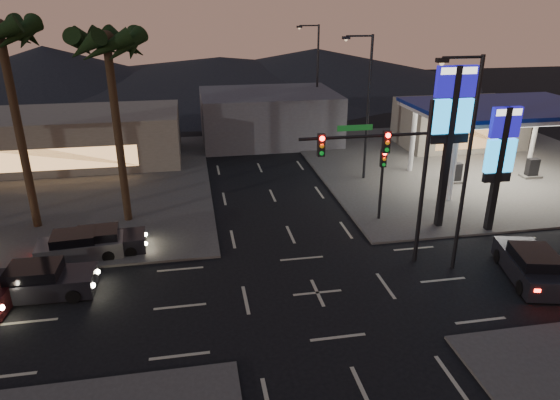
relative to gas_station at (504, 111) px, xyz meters
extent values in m
plane|color=black|center=(-16.00, -12.00, -5.08)|extent=(140.00, 140.00, 0.00)
cube|color=#47443F|center=(0.00, 4.00, -5.02)|extent=(24.00, 24.00, 0.12)
cube|color=#47443F|center=(-32.00, 4.00, -5.02)|extent=(24.00, 24.00, 0.12)
cylinder|color=silver|center=(-5.00, -3.00, -2.58)|extent=(0.36, 0.36, 5.00)
cylinder|color=silver|center=(-5.00, 3.00, -2.58)|extent=(0.36, 0.36, 5.00)
cylinder|color=silver|center=(5.00, 3.00, -2.58)|extent=(0.36, 0.36, 5.00)
cube|color=silver|center=(0.00, 0.00, 0.12)|extent=(12.00, 8.00, 0.50)
cube|color=white|center=(0.00, 0.00, -0.18)|extent=(11.60, 7.60, 0.06)
cube|color=navy|center=(0.00, 0.00, 0.27)|extent=(12.20, 8.20, 0.25)
cube|color=black|center=(-3.00, 0.00, -4.28)|extent=(0.80, 0.50, 1.40)
cube|color=black|center=(3.00, 0.00, -4.28)|extent=(0.80, 0.50, 1.40)
cube|color=#726B5B|center=(2.00, 9.00, -3.08)|extent=(10.00, 6.00, 4.00)
cube|color=black|center=(-7.50, -6.50, -0.58)|extent=(0.35, 0.35, 9.00)
cube|color=#120C8A|center=(-7.50, -6.50, 3.12)|extent=(2.20, 0.30, 1.60)
cube|color=white|center=(-7.50, -6.50, 3.67)|extent=(1.98, 0.32, 0.35)
cube|color=#1AA0F9|center=(-7.50, -6.50, 1.32)|extent=(2.20, 0.30, 1.80)
cube|color=black|center=(-7.50, -6.50, 0.12)|extent=(2.09, 0.28, 0.50)
cube|color=black|center=(-5.00, -7.50, -1.58)|extent=(0.35, 0.35, 7.00)
cube|color=#120C8A|center=(-5.00, -7.50, 1.12)|extent=(1.60, 0.30, 1.60)
cube|color=white|center=(-5.00, -7.50, 1.67)|extent=(1.44, 0.32, 0.35)
cube|color=#1AA0F9|center=(-5.00, -7.50, -0.68)|extent=(1.60, 0.30, 1.80)
cube|color=black|center=(-5.00, -7.50, -1.88)|extent=(1.52, 0.28, 0.50)
cylinder|color=black|center=(-10.50, -10.00, -1.08)|extent=(0.20, 0.20, 8.00)
cylinder|color=black|center=(-13.50, -10.00, 1.42)|extent=(6.00, 0.14, 0.14)
cube|color=#0C3F14|center=(-14.00, -10.00, 1.82)|extent=(1.60, 0.05, 0.25)
cube|color=black|center=(-12.50, -10.00, 1.12)|extent=(0.32, 0.25, 1.00)
sphere|color=#FF0C07|center=(-12.50, -10.15, 1.45)|extent=(0.22, 0.22, 0.22)
sphere|color=orange|center=(-12.50, -10.15, 1.12)|extent=(0.20, 0.20, 0.20)
sphere|color=#0CB226|center=(-12.50, -10.15, 0.79)|extent=(0.20, 0.20, 0.20)
cube|color=black|center=(-15.50, -10.00, 1.12)|extent=(0.32, 0.25, 1.00)
sphere|color=#FF0C07|center=(-15.50, -10.15, 1.45)|extent=(0.22, 0.22, 0.22)
sphere|color=orange|center=(-15.50, -10.15, 1.12)|extent=(0.20, 0.20, 0.20)
sphere|color=#0CB226|center=(-15.50, -10.15, 0.79)|extent=(0.20, 0.20, 0.20)
cylinder|color=black|center=(-10.50, -5.00, -3.08)|extent=(0.16, 0.16, 4.00)
cube|color=black|center=(-10.50, -5.00, -1.28)|extent=(0.32, 0.25, 1.00)
sphere|color=#FF0C07|center=(-10.50, -5.15, -0.95)|extent=(0.22, 0.22, 0.22)
sphere|color=orange|center=(-10.50, -5.15, -1.28)|extent=(0.20, 0.20, 0.20)
sphere|color=#0CB226|center=(-10.50, -5.15, -1.61)|extent=(0.20, 0.20, 0.20)
cylinder|color=black|center=(-9.00, -11.00, -0.08)|extent=(0.18, 0.18, 10.00)
cylinder|color=black|center=(-9.90, -11.00, 4.82)|extent=(1.80, 0.12, 0.12)
cube|color=black|center=(-10.80, -11.00, 4.72)|extent=(0.50, 0.25, 0.18)
sphere|color=#FFCC8C|center=(-10.80, -11.00, 4.60)|extent=(0.20, 0.20, 0.20)
cylinder|color=black|center=(-9.00, 2.00, -0.08)|extent=(0.18, 0.18, 10.00)
cylinder|color=black|center=(-9.90, 2.00, 4.82)|extent=(1.80, 0.12, 0.12)
cube|color=black|center=(-10.80, 2.00, 4.72)|extent=(0.50, 0.25, 0.18)
sphere|color=#FFCC8C|center=(-10.80, 2.00, 4.60)|extent=(0.20, 0.20, 0.20)
cylinder|color=black|center=(-9.00, 16.00, -0.08)|extent=(0.18, 0.18, 10.00)
cylinder|color=black|center=(-9.90, 16.00, 4.82)|extent=(1.80, 0.12, 0.12)
cube|color=black|center=(-10.80, 16.00, 4.72)|extent=(0.50, 0.25, 0.18)
sphere|color=#FFCC8C|center=(-10.80, 16.00, 4.60)|extent=(0.20, 0.20, 0.20)
cylinder|color=black|center=(-25.00, -2.50, 0.02)|extent=(0.44, 0.44, 10.20)
sphere|color=black|center=(-25.00, -2.50, 5.12)|extent=(0.90, 0.90, 0.90)
cone|color=black|center=(-23.70, -2.50, 4.82)|extent=(0.90, 2.74, 1.91)
cone|color=black|center=(-24.08, -1.58, 4.82)|extent=(2.57, 2.57, 1.91)
cone|color=black|center=(-25.00, -1.20, 4.82)|extent=(2.74, 0.90, 1.91)
cone|color=black|center=(-25.92, -1.58, 4.82)|extent=(2.57, 2.57, 1.91)
cone|color=black|center=(-26.30, -2.50, 4.82)|extent=(0.90, 2.74, 1.91)
cone|color=black|center=(-25.92, -3.42, 4.82)|extent=(2.57, 2.57, 1.91)
cone|color=black|center=(-25.00, -3.80, 4.82)|extent=(2.74, 0.90, 1.91)
cone|color=black|center=(-24.08, -3.42, 4.82)|extent=(2.57, 2.57, 1.91)
cylinder|color=black|center=(-30.00, -2.50, 0.32)|extent=(0.44, 0.44, 10.80)
cone|color=black|center=(-28.70, -2.50, 5.42)|extent=(0.90, 2.74, 1.91)
cone|color=black|center=(-29.08, -1.58, 5.42)|extent=(2.57, 2.57, 1.91)
cone|color=black|center=(-30.00, -1.20, 5.42)|extent=(2.74, 0.90, 1.91)
cone|color=black|center=(-29.08, -3.42, 5.42)|extent=(2.57, 2.57, 1.91)
cube|color=#726B5B|center=(-30.00, 10.00, -3.08)|extent=(16.00, 8.00, 4.00)
cube|color=#4C4C51|center=(-14.00, 14.00, -2.88)|extent=(12.00, 9.00, 4.40)
cone|color=black|center=(-41.00, 48.00, -2.08)|extent=(40.00, 40.00, 6.00)
cone|color=black|center=(-1.00, 48.00, -2.58)|extent=(50.00, 50.00, 5.00)
cone|color=black|center=(-16.00, 48.00, -3.08)|extent=(60.00, 60.00, 4.00)
cube|color=black|center=(-27.83, -9.98, -4.54)|extent=(4.37, 1.91, 0.89)
cube|color=black|center=(-28.13, -9.97, -3.95)|extent=(2.20, 1.72, 0.64)
cylinder|color=black|center=(-26.43, -9.17, -4.77)|extent=(0.63, 0.25, 0.63)
cylinder|color=black|center=(-26.47, -10.84, -4.77)|extent=(0.63, 0.25, 0.63)
cylinder|color=black|center=(-29.19, -9.11, -4.77)|extent=(0.63, 0.25, 0.63)
cylinder|color=black|center=(-29.23, -10.78, -4.77)|extent=(0.63, 0.25, 0.63)
sphere|color=#FFF2BF|center=(-25.65, -9.43, -4.47)|extent=(0.22, 0.22, 0.22)
sphere|color=#FFF2BF|center=(-25.68, -10.61, -4.47)|extent=(0.22, 0.22, 0.22)
sphere|color=#FFF2BF|center=(-28.88, -10.53, -4.46)|extent=(0.22, 0.22, 0.22)
sphere|color=#FFF2BF|center=(-28.99, -11.72, -4.46)|extent=(0.22, 0.22, 0.22)
cube|color=#5B5C5E|center=(-26.85, -6.68, -4.57)|extent=(4.23, 2.04, 0.84)
cube|color=black|center=(-27.13, -6.70, -4.01)|extent=(2.17, 1.74, 0.61)
cylinder|color=black|center=(-25.61, -5.79, -4.78)|extent=(0.61, 0.27, 0.60)
cylinder|color=black|center=(-25.49, -7.37, -4.78)|extent=(0.61, 0.27, 0.60)
cylinder|color=black|center=(-28.21, -5.99, -4.78)|extent=(0.61, 0.27, 0.60)
cylinder|color=black|center=(-28.09, -7.57, -4.78)|extent=(0.61, 0.27, 0.60)
sphere|color=#FFF2BF|center=(-24.85, -5.96, -4.50)|extent=(0.21, 0.21, 0.21)
sphere|color=#FFF2BF|center=(-24.76, -7.08, -4.50)|extent=(0.21, 0.21, 0.21)
cube|color=#FF140A|center=(-28.94, -6.28, -4.43)|extent=(0.09, 0.24, 0.13)
cube|color=#FF140A|center=(-28.85, -7.40, -4.43)|extent=(0.09, 0.24, 0.13)
cube|color=black|center=(-25.76, -6.42, -4.58)|extent=(4.14, 1.94, 0.83)
cube|color=black|center=(-26.04, -6.44, -4.02)|extent=(2.11, 1.68, 0.60)
cylinder|color=black|center=(-24.53, -5.56, -4.79)|extent=(0.60, 0.26, 0.59)
cylinder|color=black|center=(-24.43, -7.12, -4.79)|extent=(0.60, 0.26, 0.59)
cylinder|color=black|center=(-27.09, -5.72, -4.79)|extent=(0.60, 0.26, 0.59)
cylinder|color=black|center=(-27.00, -7.28, -4.79)|extent=(0.60, 0.26, 0.59)
sphere|color=#FFF2BF|center=(-23.78, -5.75, -4.51)|extent=(0.20, 0.20, 0.20)
sphere|color=#FFF2BF|center=(-23.71, -6.85, -4.51)|extent=(0.20, 0.20, 0.20)
cube|color=#FF140A|center=(-27.81, -5.99, -4.44)|extent=(0.09, 0.23, 0.13)
cube|color=#FF140A|center=(-27.75, -7.09, -4.44)|extent=(0.09, 0.23, 0.13)
cube|color=black|center=(-6.00, -12.52, -4.51)|extent=(2.95, 4.89, 0.93)
cube|color=black|center=(-6.07, -12.83, -3.89)|extent=(2.26, 2.64, 0.67)
cylinder|color=black|center=(-6.51, -10.90, -4.75)|extent=(0.40, 0.70, 0.66)
cylinder|color=black|center=(-4.80, -11.32, -4.75)|extent=(0.40, 0.70, 0.66)
cylinder|color=black|center=(-7.20, -13.73, -4.75)|extent=(0.40, 0.70, 0.66)
cube|color=#FF140A|center=(-7.15, -14.59, -4.35)|extent=(0.27, 0.14, 0.15)
camera|label=1|loc=(-21.04, -30.37, 7.02)|focal=32.00mm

